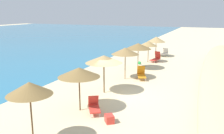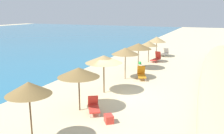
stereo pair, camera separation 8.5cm
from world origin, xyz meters
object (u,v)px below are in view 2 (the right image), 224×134
object	(u,v)px
beach_umbrella_5	(125,51)
beach_umbrella_6	(139,46)
lounge_chair_4	(142,74)
beach_umbrella_2	(29,88)
cooler_box	(109,119)
lounge_chair_2	(94,106)
beach_umbrella_3	(79,72)
beach_umbrella_7	(149,44)
lounge_chair_3	(165,53)
beach_umbrella_8	(157,39)
beach_ball	(140,63)
beach_umbrella_4	(104,59)
lounge_chair_1	(156,58)

from	to	relation	value
beach_umbrella_5	beach_umbrella_6	world-z (taller)	beach_umbrella_5
beach_umbrella_5	lounge_chair_4	xyz separation A→B (m)	(0.55, -1.31, -2.01)
beach_umbrella_5	beach_umbrella_6	xyz separation A→B (m)	(4.10, 0.10, -0.10)
beach_umbrella_2	cooler_box	bearing A→B (deg)	-33.62
beach_umbrella_2	lounge_chair_2	size ratio (longest dim) A/B	1.97
cooler_box	beach_umbrella_3	bearing A→B (deg)	69.29
lounge_chair_2	beach_umbrella_7	bearing A→B (deg)	-119.14
beach_umbrella_6	lounge_chair_2	size ratio (longest dim) A/B	1.82
beach_umbrella_7	lounge_chair_3	size ratio (longest dim) A/B	1.66
beach_umbrella_8	beach_umbrella_5	bearing A→B (deg)	-179.88
lounge_chair_3	beach_ball	bearing A→B (deg)	88.47
lounge_chair_4	beach_umbrella_5	bearing A→B (deg)	0.88
beach_umbrella_6	beach_umbrella_7	bearing A→B (deg)	-1.10
beach_umbrella_2	beach_umbrella_4	world-z (taller)	beach_umbrella_2
beach_umbrella_8	lounge_chair_3	world-z (taller)	beach_umbrella_8
lounge_chair_2	beach_ball	world-z (taller)	lounge_chair_2
beach_umbrella_4	beach_umbrella_6	distance (m)	8.13
beach_umbrella_3	cooler_box	xyz separation A→B (m)	(-0.86, -2.28, -2.11)
beach_umbrella_4	beach_umbrella_7	xyz separation A→B (m)	(11.88, -0.12, -0.29)
beach_umbrella_2	lounge_chair_4	world-z (taller)	beach_umbrella_2
beach_umbrella_3	lounge_chair_4	xyz separation A→B (m)	(8.11, -1.41, -1.88)
beach_umbrella_5	beach_umbrella_7	xyz separation A→B (m)	(7.85, 0.03, -0.28)
beach_umbrella_4	beach_umbrella_7	distance (m)	11.88
beach_umbrella_5	lounge_chair_4	world-z (taller)	beach_umbrella_5
beach_umbrella_3	beach_umbrella_6	bearing A→B (deg)	-0.00
beach_umbrella_6	lounge_chair_1	size ratio (longest dim) A/B	1.52
lounge_chair_4	beach_umbrella_3	bearing A→B (deg)	58.37
beach_umbrella_3	beach_umbrella_7	distance (m)	15.41
beach_umbrella_2	lounge_chair_3	world-z (taller)	beach_umbrella_2
beach_umbrella_2	beach_umbrella_6	size ratio (longest dim) A/B	1.09
beach_umbrella_2	lounge_chair_1	bearing A→B (deg)	-2.16
lounge_chair_4	beach_ball	distance (m)	6.13
lounge_chair_1	cooler_box	distance (m)	16.97
beach_umbrella_2	cooler_box	size ratio (longest dim) A/B	5.13
lounge_chair_2	beach_umbrella_8	bearing A→B (deg)	-119.79
beach_umbrella_2	beach_umbrella_7	xyz separation A→B (m)	(19.60, -0.00, -0.42)
cooler_box	lounge_chair_3	bearing A→B (deg)	3.45
beach_umbrella_8	lounge_chair_3	distance (m)	2.30
beach_umbrella_3	lounge_chair_1	xyz separation A→B (m)	(16.04, -0.83, -1.89)
beach_umbrella_8	beach_ball	size ratio (longest dim) A/B	7.78
beach_umbrella_7	cooler_box	xyz separation A→B (m)	(-16.27, -2.21, -1.96)
beach_umbrella_2	lounge_chair_3	distance (m)	24.60
lounge_chair_2	lounge_chair_4	world-z (taller)	lounge_chair_4
beach_umbrella_6	beach_ball	size ratio (longest dim) A/B	7.96
beach_umbrella_3	beach_umbrella_4	xyz separation A→B (m)	(3.54, 0.05, 0.13)
beach_umbrella_3	lounge_chair_4	world-z (taller)	beach_umbrella_3
beach_umbrella_3	beach_umbrella_7	world-z (taller)	beach_umbrella_3
beach_umbrella_3	lounge_chair_4	bearing A→B (deg)	-9.88
beach_umbrella_3	beach_umbrella_7	size ratio (longest dim) A/B	1.06
beach_umbrella_2	lounge_chair_2	bearing A→B (deg)	-11.64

